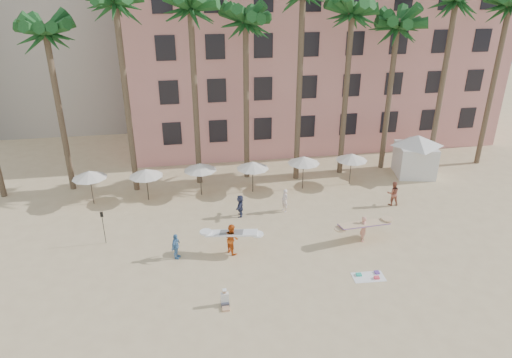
{
  "coord_description": "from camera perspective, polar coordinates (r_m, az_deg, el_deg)",
  "views": [
    {
      "loc": [
        -6.26,
        -19.37,
        15.48
      ],
      "look_at": [
        -1.87,
        6.0,
        4.0
      ],
      "focal_mm": 32.0,
      "sensor_mm": 36.0,
      "label": 1
    }
  ],
  "objects": [
    {
      "name": "cabana",
      "position": [
        40.43,
        19.37,
        3.25
      ],
      "size": [
        5.31,
        5.31,
        3.5
      ],
      "color": "silver",
      "rests_on": "ground"
    },
    {
      "name": "ground",
      "position": [
        25.57,
        6.61,
        -13.41
      ],
      "size": [
        120.0,
        120.0,
        0.0
      ],
      "primitive_type": "plane",
      "color": "#D1B789",
      "rests_on": "ground"
    },
    {
      "name": "umbrella_row",
      "position": [
        34.63,
        -3.69,
        1.66
      ],
      "size": [
        22.5,
        2.7,
        2.73
      ],
      "color": "#332B23",
      "rests_on": "ground"
    },
    {
      "name": "carrier_yellow",
      "position": [
        29.74,
        13.34,
        -5.85
      ],
      "size": [
        3.55,
        1.43,
        1.72
      ],
      "color": "#E2927F",
      "rests_on": "ground"
    },
    {
      "name": "carrier_white",
      "position": [
        27.8,
        -3.07,
        -7.34
      ],
      "size": [
        3.22,
        1.52,
        1.93
      ],
      "color": "#D65616",
      "rests_on": "ground"
    },
    {
      "name": "palm_row",
      "position": [
        35.12,
        1.39,
        19.92
      ],
      "size": [
        44.4,
        5.4,
        16.3
      ],
      "color": "brown",
      "rests_on": "ground"
    },
    {
      "name": "pink_hotel",
      "position": [
        47.85,
        6.61,
        14.89
      ],
      "size": [
        35.0,
        14.0,
        16.0
      ],
      "primitive_type": "cube",
      "color": "#E08E88",
      "rests_on": "ground"
    },
    {
      "name": "beach_towel",
      "position": [
        26.99,
        13.96,
        -11.71
      ],
      "size": [
        1.86,
        1.11,
        0.14
      ],
      "color": "white",
      "rests_on": "ground"
    },
    {
      "name": "seated_man",
      "position": [
        24.16,
        -3.9,
        -14.89
      ],
      "size": [
        0.41,
        0.72,
        0.94
      ],
      "color": "#3F3F4C",
      "rests_on": "ground"
    },
    {
      "name": "beachgoers",
      "position": [
        31.75,
        4.59,
        -3.48
      ],
      "size": [
        16.68,
        5.84,
        1.85
      ],
      "color": "#9F5542",
      "rests_on": "ground"
    },
    {
      "name": "paddle",
      "position": [
        30.02,
        -18.58,
        -5.3
      ],
      "size": [
        0.18,
        0.04,
        2.23
      ],
      "color": "black",
      "rests_on": "ground"
    }
  ]
}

